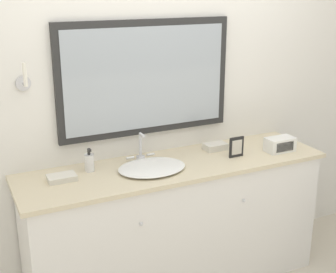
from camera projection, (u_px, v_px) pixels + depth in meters
wall_back at (155, 101)px, 3.27m from camera, size 8.00×0.18×2.55m
vanity_counter at (175, 225)px, 3.26m from camera, size 2.10×0.58×0.92m
sink_basin at (151, 167)px, 3.02m from camera, size 0.45×0.39×0.20m
soap_bottle at (89, 162)px, 2.98m from camera, size 0.06×0.06×0.15m
appliance_box at (280, 144)px, 3.34m from camera, size 0.21×0.12×0.10m
picture_frame at (236, 147)px, 3.22m from camera, size 0.11×0.01×0.14m
hand_towel_near_sink at (215, 146)px, 3.38m from camera, size 0.16×0.11×0.05m
hand_towel_far_corner at (62, 178)px, 2.85m from camera, size 0.17×0.12×0.03m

